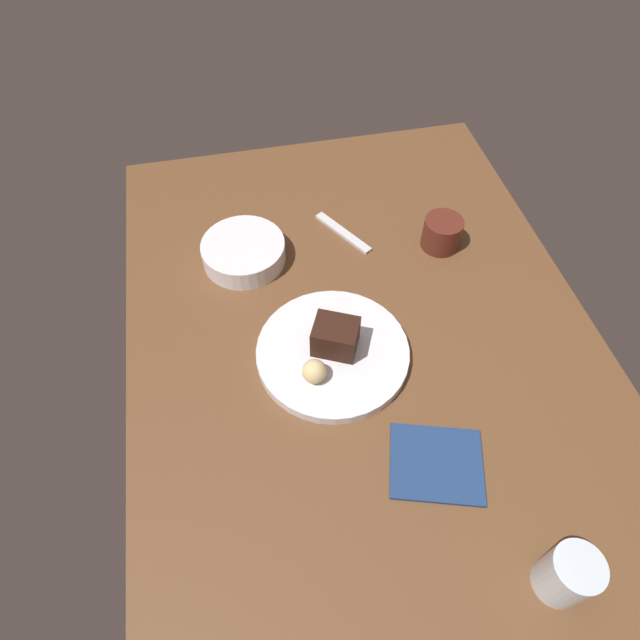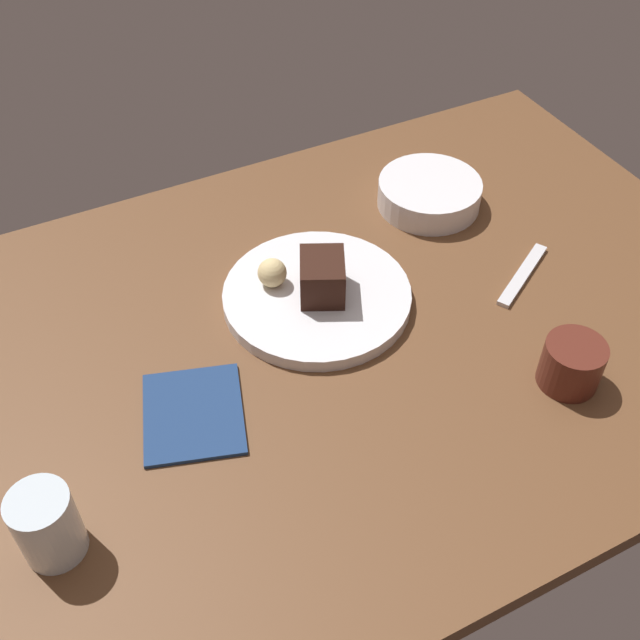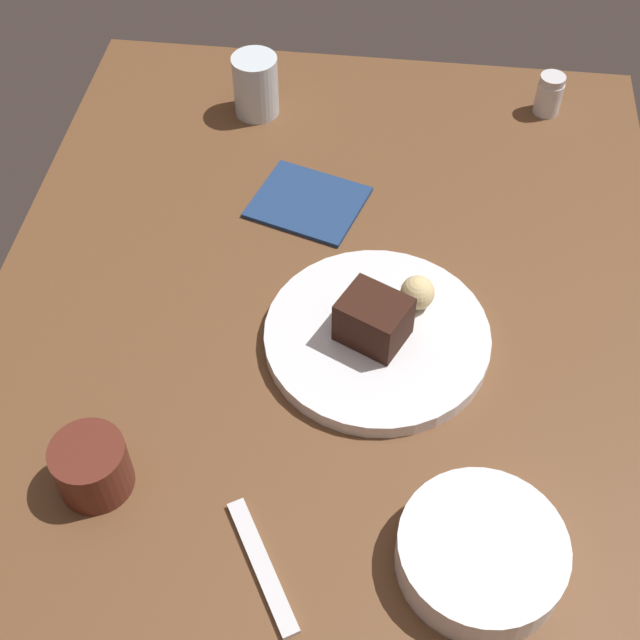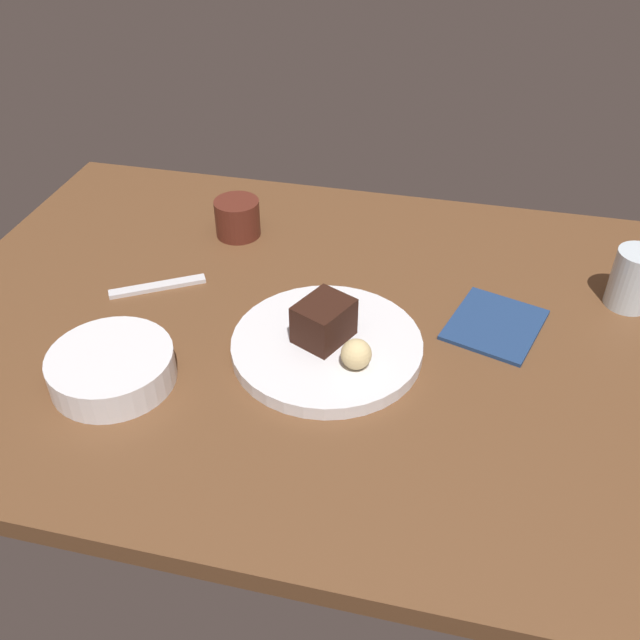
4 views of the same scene
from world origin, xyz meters
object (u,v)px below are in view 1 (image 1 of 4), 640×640
at_px(coffee_cup, 442,233).
at_px(dessert_spoon, 343,233).
at_px(water_glass, 568,575).
at_px(folded_napkin, 436,463).
at_px(side_bowl, 244,252).
at_px(bread_roll, 314,371).
at_px(dessert_plate, 333,353).
at_px(chocolate_cake_slice, 335,337).

height_order(coffee_cup, dessert_spoon, coffee_cup).
relative_size(water_glass, folded_napkin, 0.65).
xyz_separation_m(dessert_spoon, folded_napkin, (0.52, 0.02, -0.00)).
bearing_deg(dessert_spoon, side_bowl, -112.81).
distance_m(bread_roll, side_bowl, 0.32).
bearing_deg(folded_napkin, side_bowl, -154.60).
xyz_separation_m(side_bowl, folded_napkin, (0.49, 0.23, -0.02)).
xyz_separation_m(side_bowl, coffee_cup, (0.04, 0.40, 0.01)).
height_order(side_bowl, coffee_cup, coffee_cup).
bearing_deg(dessert_plate, water_glass, 26.97).
xyz_separation_m(coffee_cup, folded_napkin, (0.45, -0.16, -0.03)).
distance_m(dessert_plate, chocolate_cake_slice, 0.04).
xyz_separation_m(coffee_cup, dessert_spoon, (-0.07, -0.19, -0.03)).
bearing_deg(folded_napkin, coffee_cup, 159.89).
bearing_deg(dessert_plate, folded_napkin, 26.15).
distance_m(dessert_plate, folded_napkin, 0.25).
xyz_separation_m(bread_roll, coffee_cup, (-0.27, 0.32, -0.01)).
height_order(dessert_spoon, folded_napkin, dessert_spoon).
bearing_deg(folded_napkin, bread_roll, -139.20).
height_order(bread_roll, folded_napkin, bread_roll).
bearing_deg(bread_roll, chocolate_cake_slice, 138.52).
relative_size(dessert_plate, water_glass, 2.89).
bearing_deg(coffee_cup, folded_napkin, -20.11).
distance_m(coffee_cup, dessert_spoon, 0.20).
distance_m(side_bowl, dessert_spoon, 0.21).
xyz_separation_m(chocolate_cake_slice, folded_napkin, (0.23, 0.11, -0.05)).
distance_m(bread_roll, dessert_spoon, 0.37).
height_order(bread_roll, coffee_cup, coffee_cup).
xyz_separation_m(water_glass, folded_napkin, (-0.19, -0.10, -0.04)).
distance_m(coffee_cup, folded_napkin, 0.48).
relative_size(bread_roll, side_bowl, 0.25).
relative_size(chocolate_cake_slice, coffee_cup, 0.96).
relative_size(bread_roll, folded_napkin, 0.29).
bearing_deg(dessert_spoon, water_glass, -21.06).
xyz_separation_m(dessert_plate, dessert_spoon, (-0.29, 0.09, -0.01)).
bearing_deg(side_bowl, folded_napkin, 25.40).
height_order(dessert_plate, chocolate_cake_slice, chocolate_cake_slice).
bearing_deg(coffee_cup, chocolate_cake_slice, -51.42).
height_order(chocolate_cake_slice, coffee_cup, chocolate_cake_slice).
height_order(dessert_plate, water_glass, water_glass).
bearing_deg(chocolate_cake_slice, bread_roll, -41.48).
bearing_deg(bread_roll, coffee_cup, 130.30).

